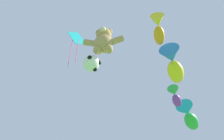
# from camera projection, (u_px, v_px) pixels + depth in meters

# --- Properties ---
(teddy_bear_kite) EXTENTS (1.86, 0.82, 1.89)m
(teddy_bear_kite) POSITION_uv_depth(u_px,v_px,m) (103.00, 41.00, 11.19)
(teddy_bear_kite) COLOR tan
(soccer_ball_kite) EXTENTS (0.79, 0.79, 0.73)m
(soccer_ball_kite) POSITION_uv_depth(u_px,v_px,m) (91.00, 63.00, 10.43)
(soccer_ball_kite) COLOR white
(fish_kite_tangerine) EXTENTS (0.68, 1.55, 0.61)m
(fish_kite_tangerine) POSITION_uv_depth(u_px,v_px,m) (158.00, 28.00, 11.19)
(fish_kite_tangerine) COLOR orange
(fish_kite_goldfin) EXTENTS (1.40, 2.35, 0.99)m
(fish_kite_goldfin) POSITION_uv_depth(u_px,v_px,m) (173.00, 64.00, 12.35)
(fish_kite_goldfin) COLOR yellow
(fish_kite_violet) EXTENTS (0.93, 1.59, 0.62)m
(fish_kite_violet) POSITION_uv_depth(u_px,v_px,m) (175.00, 96.00, 13.93)
(fish_kite_violet) COLOR purple
(fish_kite_emerald) EXTENTS (1.68, 2.54, 1.02)m
(fish_kite_emerald) POSITION_uv_depth(u_px,v_px,m) (189.00, 116.00, 15.39)
(fish_kite_emerald) COLOR green
(diamond_kite) EXTENTS (0.89, 0.93, 3.22)m
(diamond_kite) POSITION_uv_depth(u_px,v_px,m) (76.00, 40.00, 13.81)
(diamond_kite) COLOR #19ADB2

